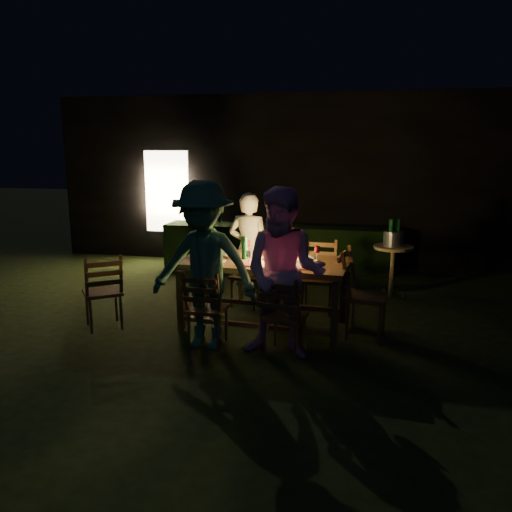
% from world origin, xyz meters
% --- Properties ---
extents(garden_envelope, '(40.00, 40.00, 3.20)m').
position_xyz_m(garden_envelope, '(-0.01, 6.15, 1.58)').
color(garden_envelope, black).
rests_on(garden_envelope, ground).
extents(dining_table, '(2.13, 1.20, 0.85)m').
position_xyz_m(dining_table, '(-0.17, 0.59, 0.77)').
color(dining_table, '#4B2B19').
rests_on(dining_table, ground).
extents(chair_near_left, '(0.43, 0.46, 0.93)m').
position_xyz_m(chair_near_left, '(-0.69, -0.13, 0.28)').
color(chair_near_left, '#4B2B19').
rests_on(chair_near_left, ground).
extents(chair_near_right, '(0.49, 0.52, 0.93)m').
position_xyz_m(chair_near_right, '(0.20, -0.21, 0.28)').
color(chair_near_right, '#4B2B19').
rests_on(chair_near_right, ground).
extents(chair_far_left, '(0.51, 0.53, 0.94)m').
position_xyz_m(chair_far_left, '(-0.54, 1.40, 0.28)').
color(chair_far_left, '#4B2B19').
rests_on(chair_far_left, ground).
extents(chair_far_right, '(0.47, 0.50, 1.00)m').
position_xyz_m(chair_far_right, '(0.45, 1.31, 0.30)').
color(chair_far_right, '#4B2B19').
rests_on(chair_far_right, ground).
extents(chair_end, '(0.59, 0.56, 1.08)m').
position_xyz_m(chair_end, '(1.05, 0.48, 0.33)').
color(chair_end, '#4B2B19').
rests_on(chair_end, ground).
extents(chair_spare, '(0.63, 0.64, 0.99)m').
position_xyz_m(chair_spare, '(-2.10, 0.16, 0.30)').
color(chair_spare, '#4B2B19').
rests_on(chair_spare, ground).
extents(person_house_side, '(0.62, 0.44, 1.60)m').
position_xyz_m(person_house_side, '(-0.54, 1.45, 0.80)').
color(person_house_side, beige).
rests_on(person_house_side, ground).
extents(person_opp_right, '(0.94, 0.77, 1.81)m').
position_xyz_m(person_opp_right, '(0.20, -0.26, 0.91)').
color(person_opp_right, '#E69ED9').
rests_on(person_opp_right, ground).
extents(person_opp_left, '(1.26, 0.80, 1.86)m').
position_xyz_m(person_opp_left, '(-0.69, -0.18, 0.93)').
color(person_opp_left, '#346952').
rests_on(person_opp_left, ground).
extents(lantern, '(0.16, 0.16, 0.35)m').
position_xyz_m(lantern, '(-0.12, 0.64, 1.01)').
color(lantern, white).
rests_on(lantern, dining_table).
extents(plate_far_left, '(0.25, 0.25, 0.01)m').
position_xyz_m(plate_far_left, '(-0.70, 0.86, 0.86)').
color(plate_far_left, white).
rests_on(plate_far_left, dining_table).
extents(plate_near_left, '(0.25, 0.25, 0.01)m').
position_xyz_m(plate_near_left, '(-0.74, 0.43, 0.86)').
color(plate_near_left, white).
rests_on(plate_near_left, dining_table).
extents(plate_far_right, '(0.25, 0.25, 0.01)m').
position_xyz_m(plate_far_right, '(0.30, 0.77, 0.86)').
color(plate_far_right, white).
rests_on(plate_far_right, dining_table).
extents(plate_near_right, '(0.25, 0.25, 0.01)m').
position_xyz_m(plate_near_right, '(0.26, 0.33, 0.86)').
color(plate_near_right, white).
rests_on(plate_near_right, dining_table).
extents(wineglass_a, '(0.06, 0.06, 0.18)m').
position_xyz_m(wineglass_a, '(-0.44, 0.90, 0.94)').
color(wineglass_a, '#59070F').
rests_on(wineglass_a, dining_table).
extents(wineglass_b, '(0.06, 0.06, 0.18)m').
position_xyz_m(wineglass_b, '(-0.90, 0.54, 0.94)').
color(wineglass_b, '#59070F').
rests_on(wineglass_b, dining_table).
extents(wineglass_c, '(0.06, 0.06, 0.18)m').
position_xyz_m(wineglass_c, '(0.10, 0.29, 0.94)').
color(wineglass_c, '#59070F').
rests_on(wineglass_c, dining_table).
extents(wineglass_d, '(0.06, 0.06, 0.18)m').
position_xyz_m(wineglass_d, '(0.46, 0.71, 0.94)').
color(wineglass_d, '#59070F').
rests_on(wineglass_d, dining_table).
extents(wineglass_e, '(0.06, 0.06, 0.18)m').
position_xyz_m(wineglass_e, '(-0.30, 0.30, 0.94)').
color(wineglass_e, silver).
rests_on(wineglass_e, dining_table).
extents(bottle_table, '(0.07, 0.07, 0.28)m').
position_xyz_m(bottle_table, '(-0.42, 0.62, 0.99)').
color(bottle_table, '#0F471E').
rests_on(bottle_table, dining_table).
extents(napkin_left, '(0.18, 0.14, 0.01)m').
position_xyz_m(napkin_left, '(-0.35, 0.29, 0.86)').
color(napkin_left, red).
rests_on(napkin_left, dining_table).
extents(napkin_right, '(0.18, 0.14, 0.01)m').
position_xyz_m(napkin_right, '(0.35, 0.24, 0.86)').
color(napkin_right, red).
rests_on(napkin_right, dining_table).
extents(phone, '(0.14, 0.07, 0.01)m').
position_xyz_m(phone, '(-0.81, 0.35, 0.86)').
color(phone, black).
rests_on(phone, dining_table).
extents(side_table, '(0.58, 0.58, 0.78)m').
position_xyz_m(side_table, '(1.48, 2.23, 0.69)').
color(side_table, brown).
rests_on(side_table, ground).
extents(ice_bucket, '(0.30, 0.30, 0.22)m').
position_xyz_m(ice_bucket, '(1.48, 2.23, 0.89)').
color(ice_bucket, '#A5A8AD').
rests_on(ice_bucket, side_table).
extents(bottle_bucket_a, '(0.07, 0.07, 0.32)m').
position_xyz_m(bottle_bucket_a, '(1.43, 2.19, 0.94)').
color(bottle_bucket_a, '#0F471E').
rests_on(bottle_bucket_a, side_table).
extents(bottle_bucket_b, '(0.07, 0.07, 0.32)m').
position_xyz_m(bottle_bucket_b, '(1.53, 2.27, 0.94)').
color(bottle_bucket_b, '#0F471E').
rests_on(bottle_bucket_b, side_table).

